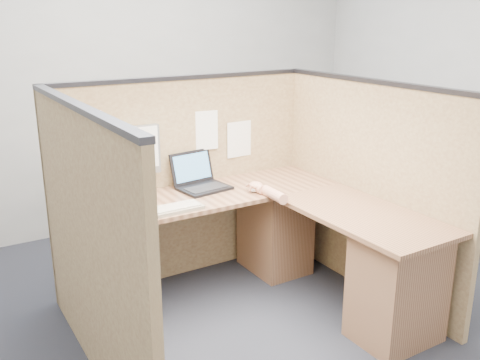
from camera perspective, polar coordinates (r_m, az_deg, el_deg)
floor at (r=3.58m, az=1.91°, el=-15.62°), size 5.00×5.00×0.00m
wall_back at (r=5.07m, az=-12.27°, el=10.62°), size 5.00×0.00×5.00m
cubicle_partitions at (r=3.57m, az=-1.73°, el=-1.97°), size 2.06×1.83×1.53m
l_desk at (r=3.69m, az=1.92°, el=-7.62°), size 1.95×1.75×0.73m
laptop at (r=3.92m, az=-4.28°, el=0.10°), size 0.38×0.37×0.25m
keyboard at (r=3.46m, az=-7.74°, el=-3.18°), size 0.47×0.17×0.03m
mouse at (r=3.82m, az=1.71°, el=-0.94°), size 0.11×0.07×0.05m
hand_forearm at (r=3.71m, az=3.03°, el=-1.25°), size 0.11×0.39×0.08m
blue_poster at (r=3.63m, az=-18.40°, el=5.37°), size 0.19×0.03×0.26m
american_flag at (r=3.65m, az=-16.21°, el=5.91°), size 0.19×0.01×0.33m
file_holder at (r=3.79m, az=-10.52°, el=3.17°), size 0.27×0.05×0.35m
paper_left at (r=4.00m, az=-3.94°, el=5.27°), size 0.23×0.03×0.29m
paper_right at (r=4.18m, az=-0.09°, el=4.37°), size 0.22×0.02×0.28m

